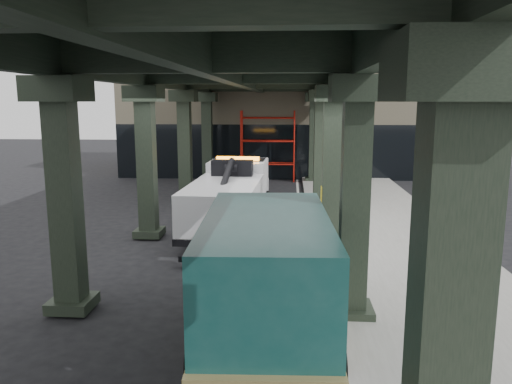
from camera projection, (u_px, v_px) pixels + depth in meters
The scene contains 8 objects.
ground at pixel (245, 258), 14.58m from camera, with size 90.00×90.00×0.00m, color black.
sidewalk at pixel (388, 240), 16.22m from camera, with size 5.00×40.00×0.15m, color gray.
lane_stripe at pixel (302, 240), 16.42m from camera, with size 0.12×38.00×0.01m, color silver.
viaduct at pixel (237, 71), 15.59m from camera, with size 7.40×32.00×6.40m.
building at pixel (301, 109), 33.36m from camera, with size 22.00×10.00×8.00m, color #C6B793.
scaffolding at pixel (268, 144), 28.58m from camera, with size 3.08×0.88×4.00m.
tow_truck at pixel (231, 194), 17.82m from camera, with size 2.56×7.82×2.53m.
towed_van at pixel (267, 271), 9.49m from camera, with size 2.67×6.18×2.47m.
Camera 1 is at (1.30, -13.94, 4.50)m, focal length 35.00 mm.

